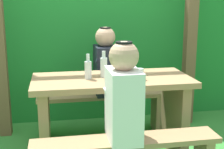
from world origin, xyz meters
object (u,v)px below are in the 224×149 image
Objects in this scene: person_white_shirt at (123,95)px; bottle_left at (104,66)px; person_black_coat at (105,64)px; cell_phone at (116,73)px; picnic_table at (112,105)px; bench_far at (102,105)px; drinking_glass at (140,74)px; bottle_center at (118,68)px; bottle_right at (88,69)px.

person_white_shirt is 0.63m from bottle_left.
person_black_coat reaches higher than cell_phone.
picnic_table is 0.64m from person_black_coat.
bottle_left is at bearing -97.01° from bench_far.
person_black_coat is 0.72m from drinking_glass.
drinking_glass is at bearing -26.40° from bottle_left.
picnic_table is 0.64m from person_white_shirt.
bottle_center is at bearing 82.47° from person_white_shirt.
cell_phone is at bearing 28.15° from bottle_right.
drinking_glass is (0.22, -0.69, 0.50)m from bench_far.
person_white_shirt is (-0.02, -0.58, 0.26)m from picnic_table.
person_white_shirt is 1.17m from person_black_coat.
bottle_center reaches higher than cell_phone.
person_white_shirt is 3.08× the size of bottle_left.
drinking_glass is (0.19, -0.69, 0.04)m from person_black_coat.
bench_far is at bearing 107.87° from drinking_glass.
person_white_shirt reaches higher than bottle_left.
cell_phone is (0.01, 0.17, -0.08)m from bottle_center.
person_black_coat is (0.04, -0.00, 0.46)m from bench_far.
bottle_right is at bearing 173.63° from bottle_center.
drinking_glass is 0.30m from cell_phone.
bottle_right is at bearing -163.56° from bottle_left.
bottle_left is 0.14m from bottle_center.
bottle_center is (0.26, -0.03, 0.00)m from bottle_right.
bottle_right is 0.99× the size of bottle_center.
bottle_right is 1.57× the size of cell_phone.
person_black_coat reaches higher than bottle_right.
picnic_table is 0.30m from cell_phone.
drinking_glass is at bearing -13.21° from bottle_right.
picnic_table is 1.95× the size of person_black_coat.
picnic_table is at bearing 144.83° from bottle_center.
person_black_coat is 3.08× the size of bottle_left.
bottle_right is at bearing -112.73° from person_black_coat.
person_black_coat is 7.47× the size of drinking_glass.
person_black_coat is 5.14× the size of cell_phone.
bench_far is at bearing 82.99° from bottle_left.
person_black_coat is 3.28× the size of bottle_right.
drinking_glass is at bearing -56.35° from cell_phone.
person_black_coat reaches higher than bench_far.
person_black_coat reaches higher than picnic_table.
bottle_right is 0.26m from bottle_center.
bottle_center is at bearing 157.27° from drinking_glass.
bench_far is at bearing 70.34° from bottle_right.
cell_phone is at bearing 123.69° from drinking_glass.
cell_phone is at bearing 66.98° from picnic_table.
bottle_left is at bearing 16.44° from bottle_right.
drinking_glass reaches higher than cell_phone.
person_black_coat reaches higher than bottle_left.
bottle_right is at bearing -178.46° from picnic_table.
drinking_glass is (0.25, 0.47, 0.04)m from person_white_shirt.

